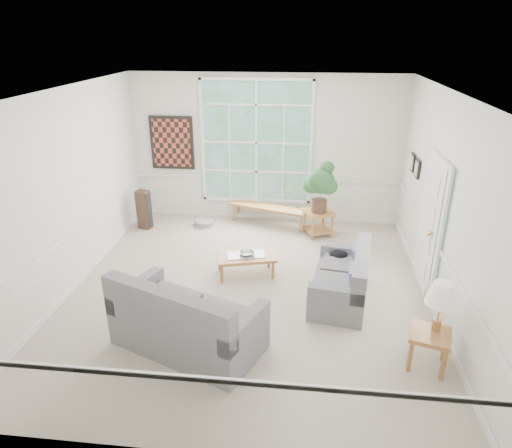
# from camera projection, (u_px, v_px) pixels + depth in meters

# --- Properties ---
(floor) EXTENTS (5.50, 6.00, 0.01)m
(floor) POSITION_uv_depth(u_px,v_px,m) (248.00, 291.00, 7.12)
(floor) COLOR #B0A493
(floor) RESTS_ON ground
(ceiling) EXTENTS (5.50, 6.00, 0.02)m
(ceiling) POSITION_uv_depth(u_px,v_px,m) (247.00, 92.00, 5.93)
(ceiling) COLOR white
(ceiling) RESTS_ON ground
(wall_back) EXTENTS (5.50, 0.02, 3.00)m
(wall_back) POSITION_uv_depth(u_px,v_px,m) (266.00, 150.00, 9.26)
(wall_back) COLOR silver
(wall_back) RESTS_ON ground
(wall_front) EXTENTS (5.50, 0.02, 3.00)m
(wall_front) POSITION_uv_depth(u_px,v_px,m) (202.00, 324.00, 3.78)
(wall_front) COLOR silver
(wall_front) RESTS_ON ground
(wall_left) EXTENTS (0.02, 6.00, 3.00)m
(wall_left) POSITION_uv_depth(u_px,v_px,m) (65.00, 193.00, 6.80)
(wall_left) COLOR silver
(wall_left) RESTS_ON ground
(wall_right) EXTENTS (0.02, 6.00, 3.00)m
(wall_right) POSITION_uv_depth(u_px,v_px,m) (446.00, 208.00, 6.25)
(wall_right) COLOR silver
(wall_right) RESTS_ON ground
(window_back) EXTENTS (2.30, 0.08, 2.40)m
(window_back) POSITION_uv_depth(u_px,v_px,m) (256.00, 143.00, 9.19)
(window_back) COLOR white
(window_back) RESTS_ON wall_back
(entry_door) EXTENTS (0.08, 0.90, 2.10)m
(entry_door) POSITION_uv_depth(u_px,v_px,m) (428.00, 221.00, 6.97)
(entry_door) COLOR white
(entry_door) RESTS_ON floor
(door_sidelight) EXTENTS (0.08, 0.26, 1.90)m
(door_sidelight) POSITION_uv_depth(u_px,v_px,m) (440.00, 232.00, 6.36)
(door_sidelight) COLOR white
(door_sidelight) RESTS_ON wall_right
(wall_art) EXTENTS (0.90, 0.06, 1.10)m
(wall_art) POSITION_uv_depth(u_px,v_px,m) (172.00, 143.00, 9.38)
(wall_art) COLOR maroon
(wall_art) RESTS_ON wall_back
(wall_frame_near) EXTENTS (0.04, 0.26, 0.32)m
(wall_frame_near) POSITION_uv_depth(u_px,v_px,m) (417.00, 169.00, 7.83)
(wall_frame_near) COLOR black
(wall_frame_near) RESTS_ON wall_right
(wall_frame_far) EXTENTS (0.04, 0.26, 0.32)m
(wall_frame_far) POSITION_uv_depth(u_px,v_px,m) (412.00, 162.00, 8.19)
(wall_frame_far) COLOR black
(wall_frame_far) RESTS_ON wall_right
(loveseat_right) EXTENTS (0.99, 1.58, 0.80)m
(loveseat_right) POSITION_uv_depth(u_px,v_px,m) (341.00, 275.00, 6.76)
(loveseat_right) COLOR slate
(loveseat_right) RESTS_ON floor
(loveseat_front) EXTENTS (2.06, 1.59, 0.99)m
(loveseat_front) POSITION_uv_depth(u_px,v_px,m) (188.00, 312.00, 5.70)
(loveseat_front) COLOR slate
(loveseat_front) RESTS_ON floor
(coffee_table) EXTENTS (1.06, 0.75, 0.36)m
(coffee_table) POSITION_uv_depth(u_px,v_px,m) (246.00, 265.00, 7.52)
(coffee_table) COLOR #A06633
(coffee_table) RESTS_ON floor
(pewter_bowl) EXTENTS (0.39, 0.39, 0.07)m
(pewter_bowl) POSITION_uv_depth(u_px,v_px,m) (247.00, 253.00, 7.44)
(pewter_bowl) COLOR #A4A4A9
(pewter_bowl) RESTS_ON coffee_table
(window_bench) EXTENTS (1.70, 0.83, 0.39)m
(window_bench) POSITION_uv_depth(u_px,v_px,m) (268.00, 216.00, 9.45)
(window_bench) COLOR #A06633
(window_bench) RESTS_ON floor
(end_table) EXTENTS (0.67, 0.67, 0.51)m
(end_table) POSITION_uv_depth(u_px,v_px,m) (318.00, 223.00, 8.94)
(end_table) COLOR #A06633
(end_table) RESTS_ON floor
(houseplant) EXTENTS (0.76, 0.76, 1.00)m
(houseplant) POSITION_uv_depth(u_px,v_px,m) (320.00, 187.00, 8.60)
(houseplant) COLOR #2C5930
(houseplant) RESTS_ON end_table
(side_table) EXTENTS (0.57, 0.57, 0.47)m
(side_table) POSITION_uv_depth(u_px,v_px,m) (428.00, 349.00, 5.45)
(side_table) COLOR #A06633
(side_table) RESTS_ON floor
(table_lamp) EXTENTS (0.48, 0.48, 0.63)m
(table_lamp) POSITION_uv_depth(u_px,v_px,m) (440.00, 307.00, 5.29)
(table_lamp) COLOR white
(table_lamp) RESTS_ON side_table
(pet_bed) EXTENTS (0.53, 0.53, 0.12)m
(pet_bed) POSITION_uv_depth(u_px,v_px,m) (204.00, 222.00, 9.46)
(pet_bed) COLOR gray
(pet_bed) RESTS_ON floor
(floor_speaker) EXTENTS (0.29, 0.26, 0.80)m
(floor_speaker) POSITION_uv_depth(u_px,v_px,m) (144.00, 210.00, 9.20)
(floor_speaker) COLOR #40291E
(floor_speaker) RESTS_ON floor
(cat) EXTENTS (0.35, 0.31, 0.14)m
(cat) POSITION_uv_depth(u_px,v_px,m) (339.00, 254.00, 7.21)
(cat) COLOR black
(cat) RESTS_ON loveseat_right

